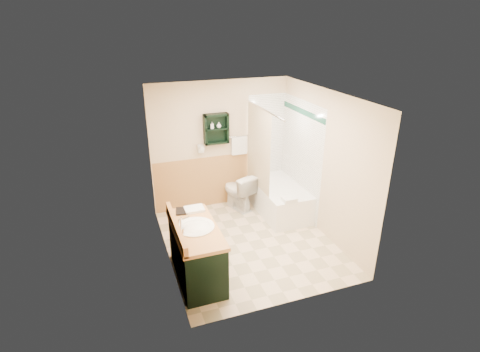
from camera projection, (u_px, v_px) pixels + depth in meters
name	position (u px, v px, depth m)	size (l,w,h in m)	color
floor	(248.00, 242.00, 6.15)	(3.00, 3.00, 0.00)	beige
back_wall	(220.00, 145.00, 6.99)	(2.60, 0.04, 2.40)	beige
left_wall	(162.00, 187.00, 5.27)	(0.04, 3.00, 2.40)	beige
right_wall	(325.00, 164.00, 6.09)	(0.04, 3.00, 2.40)	beige
ceiling	(250.00, 94.00, 5.20)	(2.60, 3.00, 0.04)	white
wainscot_left	(168.00, 229.00, 5.55)	(2.98, 2.98, 1.00)	tan
wainscot_back	(221.00, 180.00, 7.24)	(2.58, 2.58, 1.00)	tan
mirror_frame	(171.00, 182.00, 4.69)	(1.30, 1.30, 1.00)	#945730
mirror_glass	(171.00, 182.00, 4.69)	(1.20, 1.20, 0.90)	white
tile_right	(300.00, 158.00, 6.78)	(1.50, 1.50, 2.10)	white
tile_back	(271.00, 147.00, 7.33)	(0.95, 0.95, 2.10)	white
tile_accent	(303.00, 112.00, 6.45)	(1.50, 1.50, 0.10)	#154B38
wall_shelf	(216.00, 129.00, 6.73)	(0.45, 0.15, 0.55)	black
hair_dryer	(200.00, 149.00, 6.79)	(0.10, 0.24, 0.18)	silver
towel_bar	(239.00, 136.00, 6.98)	(0.40, 0.06, 0.40)	white
curtain_rod	(263.00, 109.00, 6.18)	(0.03, 0.03, 1.60)	silver
shower_curtain	(258.00, 154.00, 6.66)	(1.05, 1.05, 1.70)	beige
vanity	(197.00, 252.00, 5.18)	(0.59, 1.26, 0.80)	black
bathtub	(279.00, 198.00, 7.05)	(0.79, 1.50, 0.53)	white
toilet	(238.00, 191.00, 7.11)	(0.40, 0.72, 0.70)	white
counter_towel	(194.00, 209.00, 5.46)	(0.28, 0.22, 0.04)	white
vanity_book	(175.00, 205.00, 5.37)	(0.17, 0.02, 0.23)	black
tub_towel	(289.00, 199.00, 6.33)	(0.23, 0.19, 0.07)	white
soap_bottle_a	(212.00, 127.00, 6.68)	(0.05, 0.12, 0.06)	white
soap_bottle_b	(219.00, 126.00, 6.72)	(0.08, 0.11, 0.08)	white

